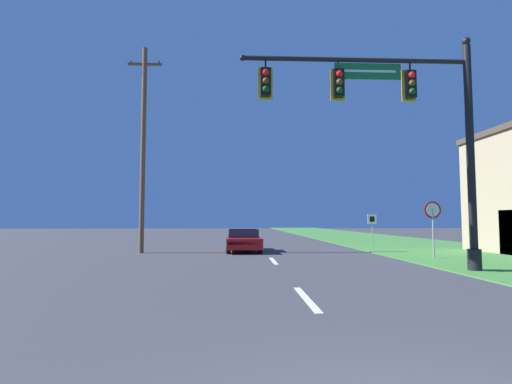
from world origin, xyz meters
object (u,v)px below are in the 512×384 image
signal_mast (409,124)px  stop_sign (433,217)px  route_sign_post (372,223)px  utility_pole_near (143,146)px  car_ahead (243,240)px

signal_mast → stop_sign: (2.92, 4.40, -3.11)m
route_sign_post → utility_pole_near: utility_pole_near is taller
car_ahead → route_sign_post: 8.43m
signal_mast → utility_pole_near: 13.56m
car_ahead → stop_sign: bearing=-28.8°
car_ahead → utility_pole_near: 7.41m
signal_mast → car_ahead: size_ratio=1.72×
car_ahead → route_sign_post: route_sign_post is taller
signal_mast → car_ahead: bearing=121.3°
car_ahead → route_sign_post: bearing=16.5°
stop_sign → route_sign_post: 7.01m
utility_pole_near → stop_sign: bearing=-15.2°
route_sign_post → utility_pole_near: bearing=-166.3°
car_ahead → utility_pole_near: utility_pole_near is taller
signal_mast → utility_pole_near: (-10.83, 8.13, 0.69)m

